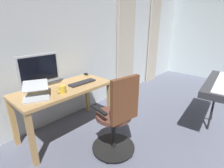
% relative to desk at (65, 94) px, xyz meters
% --- Properties ---
extents(back_room_partition, '(5.90, 0.10, 2.62)m').
position_rel_desk_xyz_m(back_room_partition, '(-1.53, -0.47, 0.68)').
color(back_room_partition, silver).
rests_on(back_room_partition, ground).
extents(curtain_left_panel, '(0.44, 0.06, 2.19)m').
position_rel_desk_xyz_m(curtain_left_panel, '(-3.11, -0.36, 0.47)').
color(curtain_left_panel, '#BBB19D').
rests_on(curtain_left_panel, ground).
extents(curtain_right_panel, '(0.55, 0.06, 2.19)m').
position_rel_desk_xyz_m(curtain_right_panel, '(-1.88, -0.36, 0.47)').
color(curtain_right_panel, '#BBB19D').
rests_on(curtain_right_panel, ground).
extents(desk, '(1.35, 0.64, 0.73)m').
position_rel_desk_xyz_m(desk, '(0.00, 0.00, 0.00)').
color(desk, tan).
rests_on(desk, ground).
extents(office_chair, '(0.56, 0.56, 1.05)m').
position_rel_desk_xyz_m(office_chair, '(-0.16, 0.85, -0.15)').
color(office_chair, black).
rests_on(office_chair, ground).
extents(computer_monitor, '(0.55, 0.18, 0.47)m').
position_rel_desk_xyz_m(computer_monitor, '(0.22, -0.20, 0.36)').
color(computer_monitor, '#B7BCC1').
rests_on(computer_monitor, desk).
extents(computer_keyboard, '(0.43, 0.12, 0.02)m').
position_rel_desk_xyz_m(computer_keyboard, '(-0.28, 0.06, 0.11)').
color(computer_keyboard, '#232328').
rests_on(computer_keyboard, desk).
extents(laptop, '(0.41, 0.44, 0.17)m').
position_rel_desk_xyz_m(laptop, '(0.42, 0.06, 0.16)').
color(laptop, '#B7BCC1').
rests_on(laptop, desk).
extents(computer_mouse, '(0.06, 0.10, 0.04)m').
position_rel_desk_xyz_m(computer_mouse, '(-0.61, -0.24, 0.12)').
color(computer_mouse, black).
rests_on(computer_mouse, desk).
extents(mug_tea, '(0.13, 0.09, 0.10)m').
position_rel_desk_xyz_m(mug_tea, '(0.13, 0.16, 0.15)').
color(mug_tea, gold).
rests_on(mug_tea, desk).
extents(piano_keyboard, '(1.32, 0.45, 0.77)m').
position_rel_desk_xyz_m(piano_keyboard, '(-1.69, 1.57, 0.08)').
color(piano_keyboard, black).
rests_on(piano_keyboard, ground).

